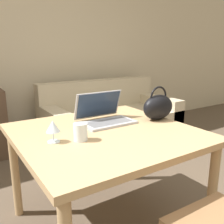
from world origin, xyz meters
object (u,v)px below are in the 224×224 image
(couch, at_px, (110,121))
(wine_glass, at_px, (53,127))
(laptop, at_px, (104,114))
(handbag, at_px, (158,107))
(drinking_glass, at_px, (80,132))

(couch, distance_m, wine_glass, 2.04)
(laptop, bearing_deg, handbag, -24.28)
(wine_glass, relative_size, handbag, 0.49)
(wine_glass, bearing_deg, drinking_glass, -22.19)
(wine_glass, distance_m, handbag, 0.84)
(laptop, relative_size, drinking_glass, 3.65)
(couch, height_order, laptop, laptop)
(drinking_glass, xyz_separation_m, handbag, (0.69, 0.09, 0.05))
(couch, xyz_separation_m, laptop, (-0.87, -1.26, 0.50))
(drinking_glass, bearing_deg, handbag, 7.32)
(laptop, xyz_separation_m, drinking_glass, (-0.31, -0.26, -0.01))
(wine_glass, bearing_deg, handbag, 2.08)
(couch, xyz_separation_m, drinking_glass, (-1.18, -1.52, 0.50))
(drinking_glass, height_order, handbag, handbag)
(drinking_glass, bearing_deg, laptop, 39.45)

